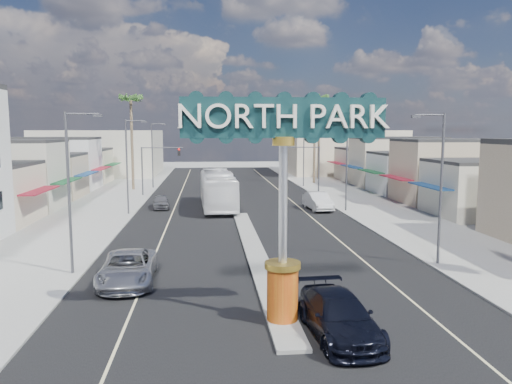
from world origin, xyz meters
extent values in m
plane|color=gray|center=(0.00, 30.00, 0.00)|extent=(160.00, 160.00, 0.00)
cube|color=black|center=(0.00, 30.00, 0.01)|extent=(20.00, 120.00, 0.01)
cube|color=gray|center=(0.00, 14.00, 0.08)|extent=(1.30, 30.00, 0.16)
cube|color=gray|center=(-14.00, 30.00, 0.06)|extent=(8.00, 120.00, 0.12)
cube|color=gray|center=(14.00, 30.00, 0.06)|extent=(8.00, 120.00, 0.12)
cube|color=beige|center=(-24.00, 43.00, 3.00)|extent=(12.00, 42.00, 6.00)
cube|color=#B7B29E|center=(24.00, 43.00, 3.00)|extent=(12.00, 42.00, 6.00)
cube|color=#B7B29E|center=(-22.00, 75.00, 4.00)|extent=(20.00, 20.00, 8.00)
cube|color=beige|center=(22.00, 75.00, 4.00)|extent=(20.00, 20.00, 8.00)
cylinder|color=red|center=(0.00, 2.00, 1.26)|extent=(1.30, 1.30, 2.20)
cylinder|color=gold|center=(0.00, 2.00, 2.49)|extent=(1.50, 1.50, 0.25)
cylinder|color=#B7B7BC|center=(0.00, 2.00, 5.01)|extent=(0.36, 0.36, 4.80)
cylinder|color=gold|center=(0.00, 2.00, 7.58)|extent=(0.90, 0.90, 0.35)
cube|color=#0E2B2D|center=(0.00, 2.00, 8.51)|extent=(8.20, 0.50, 1.60)
cylinder|color=#47474C|center=(-11.00, 44.00, 3.00)|extent=(0.18, 0.18, 6.00)
cylinder|color=#47474C|center=(-8.50, 44.00, 5.90)|extent=(5.00, 0.12, 0.12)
cube|color=black|center=(-6.50, 44.00, 5.40)|extent=(0.32, 0.32, 1.00)
sphere|color=red|center=(-6.50, 43.82, 5.72)|extent=(0.22, 0.22, 0.22)
cylinder|color=#47474C|center=(11.00, 44.00, 3.00)|extent=(0.18, 0.18, 6.00)
cylinder|color=#47474C|center=(8.50, 44.00, 5.90)|extent=(5.00, 0.12, 0.12)
cube|color=black|center=(6.50, 44.00, 5.40)|extent=(0.32, 0.32, 1.00)
sphere|color=red|center=(6.50, 43.82, 5.72)|extent=(0.22, 0.22, 0.22)
cylinder|color=#47474C|center=(-10.60, 10.00, 4.50)|extent=(0.16, 0.16, 9.00)
cylinder|color=#47474C|center=(-9.70, 10.00, 8.90)|extent=(1.80, 0.10, 0.10)
cube|color=#47474C|center=(-8.90, 10.00, 8.80)|extent=(0.50, 0.22, 0.15)
cylinder|color=#47474C|center=(-10.60, 30.00, 4.50)|extent=(0.16, 0.16, 9.00)
cylinder|color=#47474C|center=(-9.70, 30.00, 8.90)|extent=(1.80, 0.10, 0.10)
cube|color=#47474C|center=(-8.90, 30.00, 8.80)|extent=(0.50, 0.22, 0.15)
cylinder|color=#47474C|center=(-10.60, 52.00, 4.50)|extent=(0.16, 0.16, 9.00)
cylinder|color=#47474C|center=(-9.70, 52.00, 8.90)|extent=(1.80, 0.10, 0.10)
cube|color=#47474C|center=(-8.90, 52.00, 8.80)|extent=(0.50, 0.22, 0.15)
cylinder|color=#47474C|center=(10.60, 10.00, 4.50)|extent=(0.16, 0.16, 9.00)
cylinder|color=#47474C|center=(9.70, 10.00, 8.90)|extent=(1.80, 0.10, 0.10)
cube|color=#47474C|center=(8.90, 10.00, 8.80)|extent=(0.50, 0.22, 0.15)
cylinder|color=#47474C|center=(10.60, 30.00, 4.50)|extent=(0.16, 0.16, 9.00)
cylinder|color=#47474C|center=(9.70, 30.00, 8.90)|extent=(1.80, 0.10, 0.10)
cube|color=#47474C|center=(8.90, 30.00, 8.80)|extent=(0.50, 0.22, 0.15)
cylinder|color=#47474C|center=(10.60, 52.00, 4.50)|extent=(0.16, 0.16, 9.00)
cylinder|color=#47474C|center=(9.70, 52.00, 8.90)|extent=(1.80, 0.10, 0.10)
cube|color=#47474C|center=(8.90, 52.00, 8.80)|extent=(0.50, 0.22, 0.15)
cylinder|color=brown|center=(-13.00, 50.00, 6.00)|extent=(0.36, 0.36, 12.00)
cylinder|color=brown|center=(13.00, 56.00, 5.50)|extent=(0.36, 0.36, 11.00)
cylinder|color=brown|center=(15.00, 62.00, 6.50)|extent=(0.36, 0.36, 13.00)
imported|color=#B2B3B7|center=(-7.28, 8.16, 0.83)|extent=(2.97, 6.08, 1.66)
imported|color=black|center=(2.00, 0.46, 0.83)|extent=(2.69, 5.83, 1.65)
imported|color=slate|center=(-7.86, 33.67, 0.70)|extent=(2.08, 4.26, 1.40)
imported|color=silver|center=(8.04, 31.20, 0.89)|extent=(2.28, 5.53, 1.78)
imported|color=white|center=(-2.00, 33.65, 1.90)|extent=(3.67, 13.72, 3.79)
camera|label=1|loc=(-3.05, -17.86, 8.02)|focal=35.00mm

